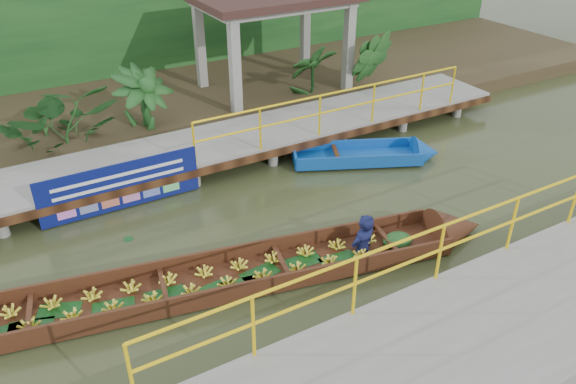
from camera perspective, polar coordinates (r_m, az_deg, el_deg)
ground at (r=11.13m, az=0.61°, el=-3.99°), size 80.00×80.00×0.00m
land_strip at (r=17.20m, az=-12.29°, el=9.12°), size 30.00×8.00×0.45m
far_dock at (r=13.57m, az=-6.67°, el=4.87°), size 16.00×2.06×1.66m
near_dock at (r=9.05m, az=20.45°, el=-13.51°), size 18.00×2.40×1.73m
pavilion at (r=16.51m, az=-1.51°, el=18.31°), size 4.40×3.00×3.00m
foliage_backdrop at (r=18.99m, az=-15.46°, el=16.38°), size 30.00×0.80×4.00m
vendor_boat at (r=9.81m, az=-5.07°, el=-8.11°), size 10.28×2.97×2.01m
moored_blue_boat at (r=13.92m, az=10.43°, el=3.75°), size 3.62×2.30×0.85m
blue_banner at (r=12.03m, az=-16.60°, el=0.57°), size 3.32×0.04×1.04m
tropical_plants at (r=14.49m, az=-15.42°, el=8.97°), size 14.27×1.27×1.59m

